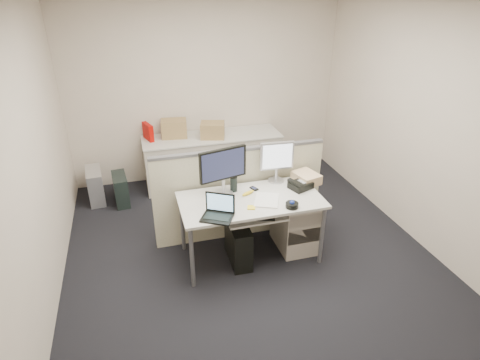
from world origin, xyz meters
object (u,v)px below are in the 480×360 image
object	(u,v)px
monitor_main	(223,172)
desk	(251,204)
laptop	(217,209)
desk_phone	(301,185)

from	to	relation	value
monitor_main	desk	bearing A→B (deg)	-49.42
monitor_main	laptop	distance (m)	0.52
desk	laptop	xyz separation A→B (m)	(-0.43, -0.28, 0.18)
monitor_main	laptop	bearing A→B (deg)	-124.51
laptop	desk_phone	xyz separation A→B (m)	(1.03, 0.36, -0.07)
laptop	desk	bearing A→B (deg)	63.02
monitor_main	desk_phone	bearing A→B (deg)	-20.37
desk	laptop	world-z (taller)	laptop
monitor_main	laptop	xyz separation A→B (m)	(-0.18, -0.46, -0.15)
desk	monitor_main	size ratio (longest dim) A/B	2.84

